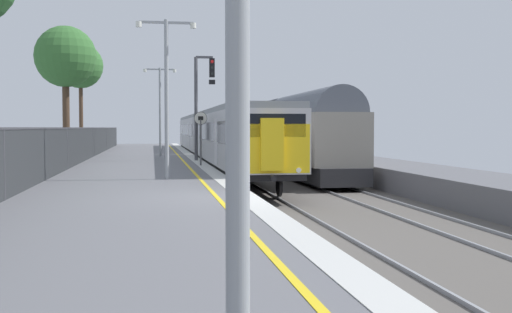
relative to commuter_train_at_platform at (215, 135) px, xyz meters
The scene contains 10 objects.
ground 26.38m from the commuter_train_at_platform, 88.81° to the right, with size 17.40×110.00×1.21m.
commuter_train_at_platform is the anchor object (origin of this frame).
freight_train_adjacent_track 5.78m from the commuter_train_at_platform, 46.07° to the left, with size 2.60×41.04×4.52m.
signal_gantry 8.49m from the commuter_train_at_platform, 100.45° to the right, with size 1.10×0.24×5.51m.
speed_limit_sign 12.87m from the commuter_train_at_platform, 98.24° to the right, with size 0.59×0.08×2.47m.
platform_lamp_mid 20.87m from the commuter_train_at_platform, 99.84° to the right, with size 2.00×0.20×5.35m.
platform_lamp_far 4.54m from the commuter_train_at_platform, 149.84° to the right, with size 2.00×0.20×5.41m.
platform_back_fence 27.37m from the commuter_train_at_platform, 106.00° to the right, with size 0.07×99.00×1.75m.
background_tree_left 17.66m from the commuter_train_at_platform, 126.21° to the left, with size 3.73×3.73×8.75m.
background_tree_centre 10.81m from the commuter_train_at_platform, 154.45° to the right, with size 3.47×3.47×7.50m.
Camera 1 is at (-1.94, -16.25, 1.75)m, focal length 45.68 mm.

